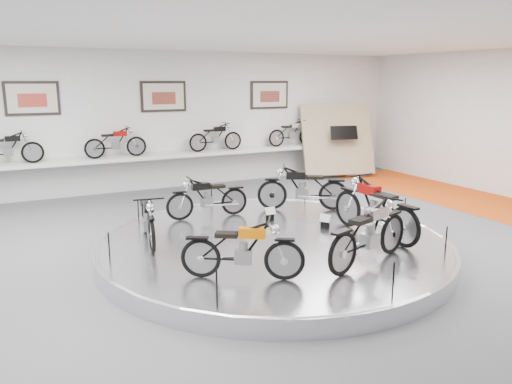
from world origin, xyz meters
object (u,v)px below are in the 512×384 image
bike_c (148,218)px  bike_f (375,207)px  shelf (169,156)px  bike_d (242,249)px  bike_b (207,197)px  bike_a (303,188)px  display_platform (275,246)px  bike_e (369,233)px

bike_c → bike_f: bearing=77.2°
shelf → bike_d: bearing=-99.7°
bike_f → shelf: bearing=10.8°
bike_b → bike_c: bike_c is taller
bike_a → bike_d: 4.20m
shelf → bike_a: 5.09m
display_platform → bike_c: bearing=158.0°
bike_e → bike_d: bearing=152.7°
bike_a → bike_c: bearing=40.8°
bike_d → bike_e: bike_e is taller
display_platform → bike_e: bearing=-68.8°
bike_f → display_platform: bearing=65.3°
bike_a → bike_e: (-0.89, -3.36, 0.01)m
display_platform → bike_e: bike_e is taller
bike_d → bike_f: bike_f is taller
bike_c → bike_e: size_ratio=0.87×
bike_d → bike_f: (3.08, 0.75, 0.10)m
bike_c → bike_f: (3.85, -1.55, 0.10)m
bike_b → bike_e: (1.25, -3.73, 0.07)m
shelf → bike_a: size_ratio=6.38×
bike_f → bike_c: bearing=65.2°
bike_f → bike_a: bearing=0.7°
display_platform → bike_d: 2.07m
display_platform → shelf: 6.46m
bike_f → bike_b: bearing=38.1°
shelf → bike_e: bike_e is taller
bike_a → bike_d: bearing=75.7°
bike_c → bike_b: bearing=133.5°
display_platform → bike_c: bike_c is taller
bike_e → bike_f: bike_f is taller
shelf → bike_c: (-2.12, -5.54, -0.25)m
bike_a → bike_b: (-2.14, 0.37, -0.06)m
bike_d → bike_e: size_ratio=0.88×
bike_b → bike_c: (-1.57, -1.08, 0.01)m
bike_e → bike_f: bearing=29.4°
shelf → bike_f: (1.73, -7.09, -0.15)m
bike_a → bike_b: 2.17m
shelf → bike_a: bike_a is taller
shelf → bike_b: bike_b is taller
bike_a → bike_f: 2.26m
bike_b → bike_f: size_ratio=0.80×
bike_c → bike_e: 3.87m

